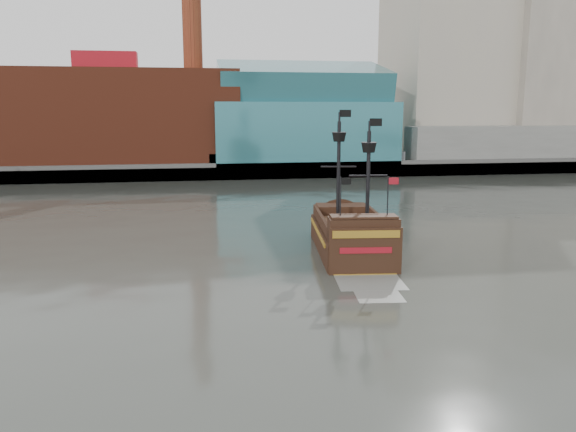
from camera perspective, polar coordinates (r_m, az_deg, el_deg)
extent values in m
plane|color=#2B2E28|center=(28.56, 8.08, -11.71)|extent=(400.00, 400.00, 0.00)
cube|color=slate|center=(117.82, -5.42, 5.95)|extent=(220.00, 60.00, 2.00)
cube|color=#4C4C49|center=(88.52, -4.07, 4.57)|extent=(220.00, 1.00, 2.60)
cube|color=maroon|center=(98.12, -17.76, 9.50)|extent=(42.00, 18.00, 15.00)
cube|color=#2E727C|center=(96.92, 1.43, 8.51)|extent=(30.00, 16.00, 10.00)
cube|color=#A8A08B|center=(116.48, 15.85, 17.38)|extent=(20.00, 22.00, 46.00)
cube|color=#9F9485|center=(121.25, 24.56, 14.65)|extent=(18.00, 18.00, 38.00)
cube|color=#A8A08B|center=(136.33, 16.75, 17.58)|extent=(24.00, 20.00, 52.00)
cube|color=slate|center=(107.19, 22.39, 6.86)|extent=(40.00, 6.00, 6.00)
cylinder|color=maroon|center=(100.59, -9.79, 20.46)|extent=(3.20, 3.20, 22.00)
cube|color=#2E727C|center=(96.92, 1.45, 13.24)|extent=(28.00, 14.94, 8.78)
cube|color=black|center=(43.73, 6.34, -2.86)|extent=(6.27, 12.43, 2.59)
cube|color=#4A301B|center=(43.41, 6.38, -1.01)|extent=(5.64, 11.19, 0.30)
cube|color=black|center=(47.98, 5.47, 0.56)|extent=(4.47, 2.84, 1.00)
cube|color=black|center=(38.27, 7.66, -1.50)|extent=(4.88, 2.11, 1.79)
cube|color=black|center=(37.77, 7.86, -4.16)|extent=(4.88, 0.79, 3.98)
cube|color=olive|center=(37.26, 7.96, -1.85)|extent=(4.46, 0.57, 0.50)
cube|color=maroon|center=(37.51, 7.92, -3.48)|extent=(3.47, 0.46, 0.40)
cylinder|color=black|center=(44.12, 5.15, 4.51)|extent=(0.31, 0.31, 7.77)
cylinder|color=black|center=(41.22, 8.13, 3.58)|extent=(0.31, 0.31, 7.17)
cone|color=black|center=(43.91, 5.21, 8.00)|extent=(1.21, 1.21, 0.70)
cone|color=black|center=(40.99, 8.22, 6.90)|extent=(1.21, 1.21, 0.70)
cube|color=black|center=(43.93, 5.84, 10.33)|extent=(0.89, 0.13, 0.55)
cube|color=black|center=(41.00, 8.91, 9.39)|extent=(0.89, 0.13, 0.55)
cube|color=gray|center=(36.52, 8.30, -6.63)|extent=(4.60, 4.03, 0.02)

